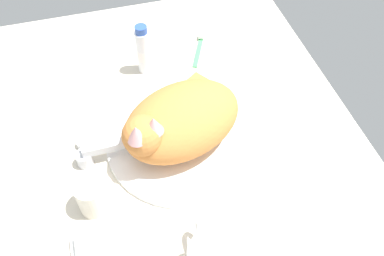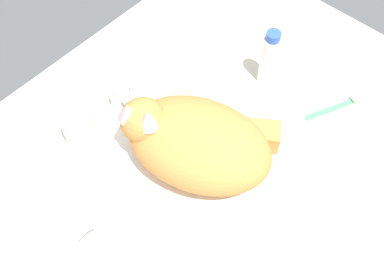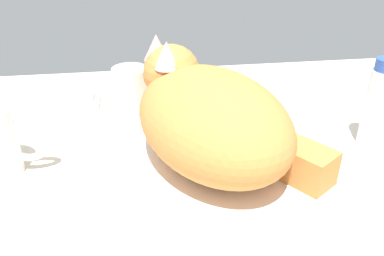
{
  "view_description": "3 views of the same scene",
  "coord_description": "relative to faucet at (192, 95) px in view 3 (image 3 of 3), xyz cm",
  "views": [
    {
      "loc": [
        -54.83,
        13.11,
        75.73
      ],
      "look_at": [
        -1.98,
        -1.65,
        6.87
      ],
      "focal_mm": 38.49,
      "sensor_mm": 36.0,
      "label": 1
    },
    {
      "loc": [
        -34.21,
        -29.06,
        80.57
      ],
      "look_at": [
        1.8,
        3.31,
        7.56
      ],
      "focal_mm": 44.44,
      "sensor_mm": 36.0,
      "label": 2
    },
    {
      "loc": [
        -9.39,
        -47.64,
        33.3
      ],
      "look_at": [
        -2.37,
        2.86,
        5.22
      ],
      "focal_mm": 38.2,
      "sensor_mm": 36.0,
      "label": 3
    }
  ],
  "objects": [
    {
      "name": "ground_plane",
      "position": [
        0.0,
        -20.46,
        -3.89
      ],
      "size": [
        110.0,
        82.5,
        3.0
      ],
      "primitive_type": "cube",
      "color": "beige"
    },
    {
      "name": "faucet",
      "position": [
        0.0,
        0.0,
        0.0
      ],
      "size": [
        12.59,
        11.15,
        5.35
      ],
      "color": "silver",
      "rests_on": "ground_plane"
    },
    {
      "name": "soap_dish",
      "position": [
        -21.55,
        3.3,
        -1.79
      ],
      "size": [
        9.0,
        6.4,
        1.2
      ],
      "primitive_type": "cube",
      "color": "white",
      "rests_on": "ground_plane"
    },
    {
      "name": "toothpaste_bottle",
      "position": [
        25.74,
        -17.06,
        4.14
      ],
      "size": [
        3.61,
        3.61,
        14.0
      ],
      "color": "white",
      "rests_on": "ground_plane"
    },
    {
      "name": "soap_bar",
      "position": [
        -21.55,
        3.3,
        -0.19
      ],
      "size": [
        7.07,
        4.11,
        2.01
      ],
      "primitive_type": "cube",
      "rotation": [
        0.0,
        0.0,
        0.01
      ],
      "color": "silver",
      "rests_on": "soap_dish"
    },
    {
      "name": "rinse_cup",
      "position": [
        -11.0,
        0.82,
        1.53
      ],
      "size": [
        6.34,
        6.34,
        7.85
      ],
      "color": "silver",
      "rests_on": "ground_plane"
    },
    {
      "name": "sink_basin",
      "position": [
        0.0,
        -20.46,
        -1.84
      ],
      "size": [
        34.69,
        34.69,
        1.11
      ],
      "primitive_type": "cylinder",
      "color": "white",
      "rests_on": "ground_plane"
    },
    {
      "name": "cat",
      "position": [
        -0.09,
        -19.55,
        5.51
      ],
      "size": [
        28.36,
        31.53,
        15.68
      ],
      "color": "#D17F3D",
      "rests_on": "sink_basin"
    }
  ]
}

